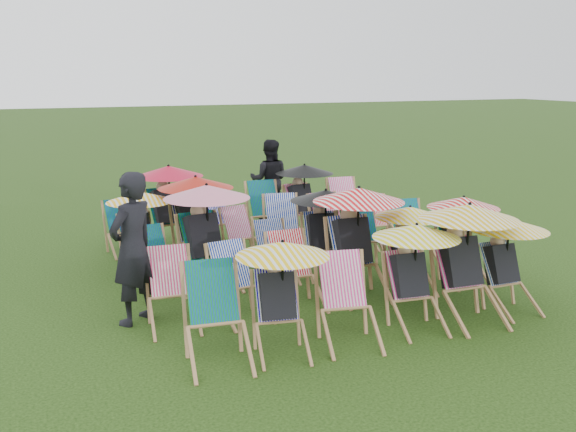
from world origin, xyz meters
name	(u,v)px	position (x,y,z in m)	size (l,w,h in m)	color
ground	(297,278)	(0.00, 0.00, 0.00)	(100.00, 100.00, 0.00)	black
deckchair_0	(217,317)	(-1.88, -2.23, 0.50)	(0.76, 0.98, 0.99)	#A8794E
deckchair_1	(281,296)	(-1.17, -2.23, 0.63)	(1.01, 1.08, 1.20)	#A8794E
deckchair_2	(348,302)	(-0.40, -2.30, 0.48)	(0.79, 0.98, 0.95)	#A8794E
deckchair_3	(415,275)	(0.54, -2.20, 0.64)	(1.03, 1.08, 1.22)	#A8794E
deckchair_4	(468,261)	(1.25, -2.25, 0.75)	(1.19, 1.24, 1.41)	#A8794E
deckchair_5	(509,263)	(1.94, -2.17, 0.61)	(0.98, 1.02, 1.16)	#A8794E
deckchair_6	(172,290)	(-2.08, -1.09, 0.45)	(0.66, 0.87, 0.90)	#A8794E
deckchair_7	(240,283)	(-1.27, -1.14, 0.45)	(0.71, 0.90, 0.89)	#A8794E
deckchair_8	(296,272)	(-0.47, -1.03, 0.46)	(0.62, 0.86, 0.92)	#A8794E
deckchair_9	(358,240)	(0.46, -0.96, 0.77)	(1.23, 1.29, 1.45)	#A8794E
deckchair_10	(409,247)	(1.22, -1.04, 0.61)	(0.97, 1.02, 1.15)	#A8794E
deckchair_11	(462,238)	(2.13, -1.00, 0.64)	(1.02, 1.09, 1.22)	#A8794E
deckchair_12	(156,263)	(-2.03, 0.12, 0.44)	(0.71, 0.90, 0.89)	#A8794E
deckchair_13	(208,234)	(-1.29, 0.16, 0.75)	(1.20, 1.30, 1.43)	#A8794E
deckchair_14	(275,252)	(-0.32, 0.07, 0.41)	(0.58, 0.79, 0.83)	#A8794E
deckchair_15	(324,230)	(0.46, 0.07, 0.66)	(1.06, 1.13, 1.25)	#A8794E
deckchair_16	(364,237)	(1.11, 0.03, 0.51)	(0.82, 1.03, 1.02)	#A8794E
deckchair_17	(414,233)	(2.03, 0.07, 0.47)	(0.72, 0.93, 0.94)	#A8794E
deckchair_18	(140,230)	(-2.02, 1.31, 0.63)	(1.01, 1.07, 1.20)	#A8794E
deckchair_19	(196,220)	(-1.17, 1.23, 0.73)	(1.16, 1.24, 1.38)	#A8794E
deckchair_20	(244,235)	(-0.41, 1.22, 0.41)	(0.66, 0.84, 0.82)	#A8794E
deckchair_21	(285,227)	(0.29, 1.19, 0.48)	(0.80, 0.99, 0.97)	#A8794E
deckchair_22	(334,224)	(1.16, 1.12, 0.47)	(0.72, 0.93, 0.94)	#A8794E
deckchair_23	(382,222)	(2.09, 1.13, 0.42)	(0.57, 0.79, 0.84)	#A8794E
deckchair_24	(124,228)	(-2.11, 2.38, 0.42)	(0.65, 0.84, 0.85)	#A8794E
deckchair_25	(170,205)	(-1.31, 2.47, 0.73)	(1.17, 1.27, 1.39)	#A8794E
deckchair_26	(220,220)	(-0.47, 2.29, 0.42)	(0.66, 0.85, 0.85)	#A8794E
deckchair_27	(268,211)	(0.46, 2.36, 0.50)	(0.69, 0.95, 1.00)	#A8794E
deckchair_28	(305,198)	(1.22, 2.44, 0.67)	(1.08, 1.16, 1.28)	#A8794E
deckchair_29	(348,205)	(2.06, 2.34, 0.48)	(0.74, 0.95, 0.96)	#A8794E
person_left	(132,249)	(-2.47, -0.77, 0.92)	(0.67, 0.44, 1.84)	black
person_rear	(269,180)	(1.02, 3.75, 0.82)	(0.80, 0.62, 1.64)	black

